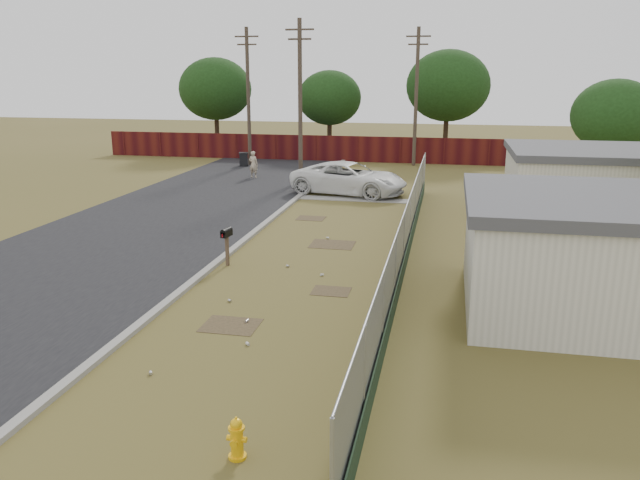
% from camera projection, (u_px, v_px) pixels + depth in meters
% --- Properties ---
extents(ground, '(120.00, 120.00, 0.00)m').
position_uv_depth(ground, '(306.00, 268.00, 20.21)').
color(ground, brown).
rests_on(ground, ground).
extents(street, '(15.10, 60.00, 0.12)m').
position_uv_depth(street, '(204.00, 208.00, 29.14)').
color(street, black).
rests_on(street, ground).
extents(chainlink_fence, '(0.10, 27.06, 2.02)m').
position_uv_depth(chainlink_fence, '(406.00, 242.00, 20.36)').
color(chainlink_fence, '#94979C').
rests_on(chainlink_fence, ground).
extents(privacy_fence, '(30.00, 0.12, 1.80)m').
position_uv_depth(privacy_fence, '(303.00, 148.00, 44.79)').
color(privacy_fence, '#4E1510').
rests_on(privacy_fence, ground).
extents(utility_poles, '(12.60, 8.24, 9.00)m').
position_uv_depth(utility_poles, '(323.00, 96.00, 39.25)').
color(utility_poles, '#4B4032').
rests_on(utility_poles, ground).
extents(houses, '(9.30, 17.24, 3.10)m').
position_uv_depth(houses, '(609.00, 214.00, 20.87)').
color(houses, silver).
rests_on(houses, ground).
extents(horizon_trees, '(33.32, 31.94, 7.78)m').
position_uv_depth(horizon_trees, '(398.00, 96.00, 41.11)').
color(horizon_trees, '#382519').
rests_on(horizon_trees, ground).
extents(fire_hydrant, '(0.34, 0.33, 0.75)m').
position_uv_depth(fire_hydrant, '(237.00, 439.00, 10.19)').
color(fire_hydrant, yellow).
rests_on(fire_hydrant, ground).
extents(mailbox, '(0.26, 0.56, 1.27)m').
position_uv_depth(mailbox, '(227.00, 236.00, 20.24)').
color(mailbox, brown).
rests_on(mailbox, ground).
extents(pickup_truck, '(6.43, 4.00, 1.66)m').
position_uv_depth(pickup_truck, '(349.00, 178.00, 32.31)').
color(pickup_truck, white).
rests_on(pickup_truck, ground).
extents(pedestrian, '(0.66, 0.51, 1.61)m').
position_uv_depth(pedestrian, '(253.00, 164.00, 37.36)').
color(pedestrian, '#C6B091').
rests_on(pedestrian, ground).
extents(trash_bin, '(0.75, 0.74, 0.92)m').
position_uv_depth(trash_bin, '(244.00, 159.00, 42.04)').
color(trash_bin, black).
rests_on(trash_bin, ground).
extents(scattered_litter, '(2.33, 11.73, 0.07)m').
position_uv_depth(scattered_litter, '(268.00, 294.00, 17.74)').
color(scattered_litter, beige).
rests_on(scattered_litter, ground).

